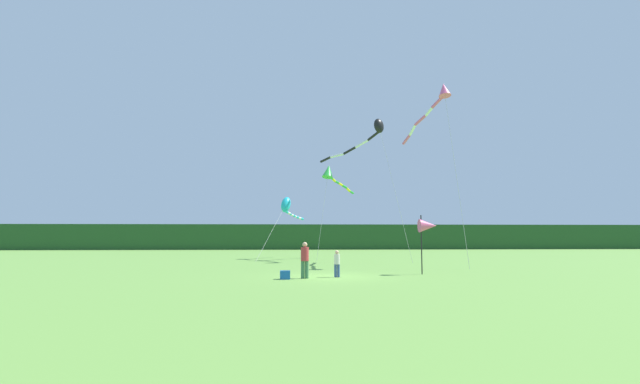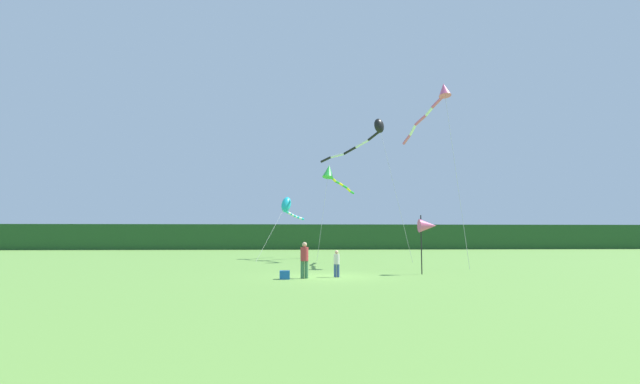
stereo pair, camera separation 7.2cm
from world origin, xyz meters
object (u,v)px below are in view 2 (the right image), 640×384
object	(u,v)px
cooler_box	(285,275)
kite_cyan	(287,206)
kite_black	(371,133)
banner_flag_pole	(427,226)
kite_rainbow	(436,101)
kite_green	(331,174)
person_adult	(304,258)
person_child	(337,262)

from	to	relation	value
cooler_box	kite_cyan	xyz separation A→B (m)	(-0.12, 19.14, 4.36)
kite_black	kite_cyan	size ratio (longest dim) A/B	1.42
banner_flag_pole	kite_rainbow	distance (m)	11.16
kite_black	kite_green	size ratio (longest dim) A/B	1.42
person_adult	kite_green	bearing A→B (deg)	81.05
person_child	kite_cyan	world-z (taller)	kite_cyan
person_adult	kite_green	size ratio (longest dim) A/B	0.21
cooler_box	kite_rainbow	bearing A→B (deg)	41.25
banner_flag_pole	kite_black	world-z (taller)	kite_black
person_child	kite_green	bearing A→B (deg)	86.12
cooler_box	kite_cyan	distance (m)	19.63
person_adult	kite_rainbow	world-z (taller)	kite_rainbow
person_child	banner_flag_pole	distance (m)	5.33
person_adult	person_child	xyz separation A→B (m)	(1.55, 0.56, -0.22)
cooler_box	kite_black	xyz separation A→B (m)	(6.63, 15.18, 10.07)
cooler_box	kite_green	size ratio (longest dim) A/B	0.06
person_adult	cooler_box	xyz separation A→B (m)	(-0.90, -0.32, -0.74)
banner_flag_pole	kite_green	distance (m)	16.11
kite_rainbow	kite_green	size ratio (longest dim) A/B	1.51
person_adult	person_child	world-z (taller)	person_adult
person_adult	kite_black	bearing A→B (deg)	68.90
person_adult	kite_green	distance (m)	18.19
person_child	cooler_box	xyz separation A→B (m)	(-2.45, -0.89, -0.52)
person_child	kite_green	xyz separation A→B (m)	(1.11, 16.32, 6.44)
cooler_box	person_adult	bearing A→B (deg)	19.66
person_adult	kite_black	world-z (taller)	kite_black
person_child	kite_green	size ratio (longest dim) A/B	0.16
kite_black	kite_cyan	xyz separation A→B (m)	(-6.75, 3.96, -5.72)
banner_flag_pole	kite_black	bearing A→B (deg)	92.94
cooler_box	banner_flag_pole	distance (m)	7.96
person_adult	banner_flag_pole	distance (m)	6.85
banner_flag_pole	kite_black	size ratio (longest dim) A/B	0.27
cooler_box	kite_black	bearing A→B (deg)	66.40
banner_flag_pole	kite_cyan	bearing A→B (deg)	113.72
kite_rainbow	kite_green	xyz separation A→B (m)	(-6.47, 8.41, -3.93)
kite_cyan	kite_green	world-z (taller)	kite_green
person_child	banner_flag_pole	xyz separation A→B (m)	(4.85, 1.37, 1.75)
cooler_box	kite_green	distance (m)	18.90
kite_cyan	kite_black	bearing A→B (deg)	-30.37
person_adult	banner_flag_pole	xyz separation A→B (m)	(6.40, 1.93, 1.52)
person_adult	banner_flag_pole	size ratio (longest dim) A/B	0.55
person_child	banner_flag_pole	size ratio (longest dim) A/B	0.42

